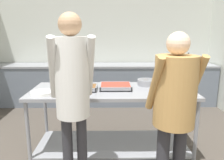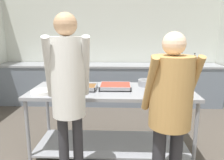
% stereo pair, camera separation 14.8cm
% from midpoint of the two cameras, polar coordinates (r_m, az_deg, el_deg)
% --- Properties ---
extents(wall_rear, '(5.00, 0.06, 2.65)m').
position_cam_midpoint_polar(wall_rear, '(5.12, -2.87, 9.52)').
color(wall_rear, silver).
rests_on(wall_rear, ground_plane).
extents(back_counter, '(4.84, 0.65, 0.89)m').
position_cam_midpoint_polar(back_counter, '(4.88, -2.91, -1.06)').
color(back_counter, slate).
rests_on(back_counter, ground_plane).
extents(serving_counter, '(2.05, 0.81, 0.88)m').
position_cam_midpoint_polar(serving_counter, '(2.86, -1.47, -7.94)').
color(serving_counter, gray).
rests_on(serving_counter, ground_plane).
extents(plate_stack, '(0.27, 0.27, 0.04)m').
position_cam_midpoint_polar(plate_stack, '(2.71, -19.19, -3.17)').
color(plate_stack, white).
rests_on(plate_stack, serving_counter).
extents(serving_tray_vegetables, '(0.46, 0.27, 0.05)m').
position_cam_midpoint_polar(serving_tray_vegetables, '(2.79, -10.19, -2.09)').
color(serving_tray_vegetables, gray).
rests_on(serving_tray_vegetables, serving_counter).
extents(serving_tray_roast, '(0.40, 0.34, 0.05)m').
position_cam_midpoint_polar(serving_tray_roast, '(2.82, -0.60, -1.71)').
color(serving_tray_roast, gray).
rests_on(serving_tray_roast, serving_counter).
extents(sauce_pan, '(0.39, 0.25, 0.08)m').
position_cam_midpoint_polar(sauce_pan, '(3.01, 7.68, -0.55)').
color(sauce_pan, gray).
rests_on(sauce_pan, serving_counter).
extents(broccoli_bowl, '(0.25, 0.25, 0.12)m').
position_cam_midpoint_polar(broccoli_bowl, '(3.05, 14.35, -0.54)').
color(broccoli_bowl, silver).
rests_on(broccoli_bowl, serving_counter).
extents(guest_serving_left, '(0.47, 0.41, 1.76)m').
position_cam_midpoint_polar(guest_serving_left, '(2.07, -12.34, -1.37)').
color(guest_serving_left, '#2D2D33').
rests_on(guest_serving_left, ground_plane).
extents(guest_serving_right, '(0.53, 0.39, 1.60)m').
position_cam_midpoint_polar(guest_serving_right, '(2.11, 14.10, -4.97)').
color(guest_serving_right, '#2D2D33').
rests_on(guest_serving_right, ground_plane).
extents(water_bottle, '(0.08, 0.08, 0.25)m').
position_cam_midpoint_polar(water_bottle, '(5.05, 18.46, 5.20)').
color(water_bottle, brown).
rests_on(water_bottle, back_counter).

